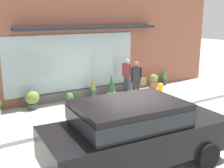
{
  "coord_description": "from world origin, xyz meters",
  "views": [
    {
      "loc": [
        -5.62,
        -7.81,
        3.48
      ],
      "look_at": [
        0.0,
        1.2,
        0.9
      ],
      "focal_mm": 45.38,
      "sensor_mm": 36.0,
      "label": 1
    }
  ],
  "objects_px": {
    "potted_plant_doorstep": "(153,81)",
    "parked_car_black": "(134,130)",
    "potted_plant_near_hydrant": "(32,99)",
    "pedestrian_with_handbag": "(137,79)",
    "potted_plant_trailing_edge": "(93,86)",
    "potted_plant_corner_tall": "(112,86)",
    "fire_hydrant": "(160,92)",
    "potted_plant_window_right": "(70,98)",
    "pedestrian_passerby": "(127,74)",
    "potted_plant_window_left": "(164,77)"
  },
  "relations": [
    {
      "from": "potted_plant_window_right",
      "to": "pedestrian_with_handbag",
      "type": "bearing_deg",
      "value": -26.29
    },
    {
      "from": "pedestrian_passerby",
      "to": "parked_car_black",
      "type": "xyz_separation_m",
      "value": [
        -3.55,
        -5.38,
        -0.02
      ]
    },
    {
      "from": "pedestrian_passerby",
      "to": "parked_car_black",
      "type": "relative_size",
      "value": 0.35
    },
    {
      "from": "parked_car_black",
      "to": "potted_plant_corner_tall",
      "type": "distance_m",
      "value": 5.97
    },
    {
      "from": "potted_plant_doorstep",
      "to": "potted_plant_corner_tall",
      "type": "height_order",
      "value": "potted_plant_corner_tall"
    },
    {
      "from": "potted_plant_window_right",
      "to": "potted_plant_corner_tall",
      "type": "xyz_separation_m",
      "value": [
        2.02,
        0.05,
        0.23
      ]
    },
    {
      "from": "potted_plant_doorstep",
      "to": "parked_car_black",
      "type": "bearing_deg",
      "value": -133.6
    },
    {
      "from": "potted_plant_window_right",
      "to": "potted_plant_window_left",
      "type": "bearing_deg",
      "value": 4.49
    },
    {
      "from": "pedestrian_with_handbag",
      "to": "potted_plant_near_hydrant",
      "type": "distance_m",
      "value": 4.18
    },
    {
      "from": "pedestrian_passerby",
      "to": "potted_plant_window_left",
      "type": "distance_m",
      "value": 2.61
    },
    {
      "from": "potted_plant_trailing_edge",
      "to": "potted_plant_window_right",
      "type": "xyz_separation_m",
      "value": [
        -1.19,
        -0.19,
        -0.33
      ]
    },
    {
      "from": "potted_plant_near_hydrant",
      "to": "potted_plant_trailing_edge",
      "type": "distance_m",
      "value": 2.66
    },
    {
      "from": "fire_hydrant",
      "to": "potted_plant_trailing_edge",
      "type": "relative_size",
      "value": 0.69
    },
    {
      "from": "potted_plant_trailing_edge",
      "to": "potted_plant_window_left",
      "type": "height_order",
      "value": "potted_plant_trailing_edge"
    },
    {
      "from": "pedestrian_passerby",
      "to": "potted_plant_near_hydrant",
      "type": "bearing_deg",
      "value": 63.46
    },
    {
      "from": "potted_plant_window_right",
      "to": "pedestrian_passerby",
      "type": "bearing_deg",
      "value": 2.44
    },
    {
      "from": "potted_plant_corner_tall",
      "to": "potted_plant_window_left",
      "type": "bearing_deg",
      "value": 6.27
    },
    {
      "from": "potted_plant_near_hydrant",
      "to": "potted_plant_window_left",
      "type": "distance_m",
      "value": 6.9
    },
    {
      "from": "parked_car_black",
      "to": "potted_plant_doorstep",
      "type": "distance_m",
      "value": 7.47
    },
    {
      "from": "fire_hydrant",
      "to": "potted_plant_corner_tall",
      "type": "bearing_deg",
      "value": 123.81
    },
    {
      "from": "potted_plant_near_hydrant",
      "to": "potted_plant_trailing_edge",
      "type": "height_order",
      "value": "potted_plant_trailing_edge"
    },
    {
      "from": "pedestrian_with_handbag",
      "to": "potted_plant_trailing_edge",
      "type": "bearing_deg",
      "value": 162.48
    },
    {
      "from": "potted_plant_trailing_edge",
      "to": "potted_plant_window_left",
      "type": "xyz_separation_m",
      "value": [
        4.24,
        0.24,
        -0.15
      ]
    },
    {
      "from": "pedestrian_with_handbag",
      "to": "potted_plant_near_hydrant",
      "type": "height_order",
      "value": "pedestrian_with_handbag"
    },
    {
      "from": "fire_hydrant",
      "to": "potted_plant_window_right",
      "type": "height_order",
      "value": "fire_hydrant"
    },
    {
      "from": "potted_plant_near_hydrant",
      "to": "potted_plant_trailing_edge",
      "type": "bearing_deg",
      "value": 0.86
    },
    {
      "from": "parked_car_black",
      "to": "potted_plant_near_hydrant",
      "type": "distance_m",
      "value": 5.49
    },
    {
      "from": "pedestrian_passerby",
      "to": "potted_plant_corner_tall",
      "type": "relative_size",
      "value": 1.62
    },
    {
      "from": "pedestrian_passerby",
      "to": "potted_plant_window_left",
      "type": "xyz_separation_m",
      "value": [
        2.55,
        0.3,
        -0.5
      ]
    },
    {
      "from": "pedestrian_passerby",
      "to": "pedestrian_with_handbag",
      "type": "bearing_deg",
      "value": 135.46
    },
    {
      "from": "pedestrian_passerby",
      "to": "potted_plant_doorstep",
      "type": "height_order",
      "value": "pedestrian_passerby"
    },
    {
      "from": "potted_plant_doorstep",
      "to": "fire_hydrant",
      "type": "bearing_deg",
      "value": -123.24
    },
    {
      "from": "pedestrian_with_handbag",
      "to": "potted_plant_trailing_edge",
      "type": "distance_m",
      "value": 1.92
    },
    {
      "from": "parked_car_black",
      "to": "potted_plant_doorstep",
      "type": "bearing_deg",
      "value": 50.29
    },
    {
      "from": "pedestrian_passerby",
      "to": "potted_plant_doorstep",
      "type": "distance_m",
      "value": 1.68
    },
    {
      "from": "potted_plant_window_right",
      "to": "parked_car_black",
      "type": "bearing_deg",
      "value": -97.23
    },
    {
      "from": "potted_plant_near_hydrant",
      "to": "potted_plant_window_left",
      "type": "relative_size",
      "value": 0.82
    },
    {
      "from": "pedestrian_with_handbag",
      "to": "potted_plant_corner_tall",
      "type": "xyz_separation_m",
      "value": [
        -0.42,
        1.26,
        -0.51
      ]
    },
    {
      "from": "potted_plant_window_left",
      "to": "potted_plant_trailing_edge",
      "type": "bearing_deg",
      "value": -176.79
    },
    {
      "from": "potted_plant_doorstep",
      "to": "potted_plant_near_hydrant",
      "type": "bearing_deg",
      "value": 179.88
    },
    {
      "from": "parked_car_black",
      "to": "pedestrian_passerby",
      "type": "bearing_deg",
      "value": 60.48
    },
    {
      "from": "potted_plant_window_right",
      "to": "potted_plant_corner_tall",
      "type": "distance_m",
      "value": 2.04
    },
    {
      "from": "potted_plant_corner_tall",
      "to": "potted_plant_near_hydrant",
      "type": "bearing_deg",
      "value": 178.41
    },
    {
      "from": "pedestrian_passerby",
      "to": "parked_car_black",
      "type": "bearing_deg",
      "value": 120.4
    },
    {
      "from": "pedestrian_with_handbag",
      "to": "potted_plant_window_left",
      "type": "relative_size",
      "value": 1.9
    },
    {
      "from": "potted_plant_corner_tall",
      "to": "potted_plant_doorstep",
      "type": "bearing_deg",
      "value": 1.96
    },
    {
      "from": "parked_car_black",
      "to": "potted_plant_corner_tall",
      "type": "height_order",
      "value": "parked_car_black"
    },
    {
      "from": "fire_hydrant",
      "to": "potted_plant_doorstep",
      "type": "bearing_deg",
      "value": 56.76
    },
    {
      "from": "potted_plant_near_hydrant",
      "to": "potted_plant_doorstep",
      "type": "xyz_separation_m",
      "value": [
        5.94,
        -0.01,
        -0.03
      ]
    },
    {
      "from": "potted_plant_trailing_edge",
      "to": "potted_plant_corner_tall",
      "type": "xyz_separation_m",
      "value": [
        0.83,
        -0.14,
        -0.1
      ]
    }
  ]
}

